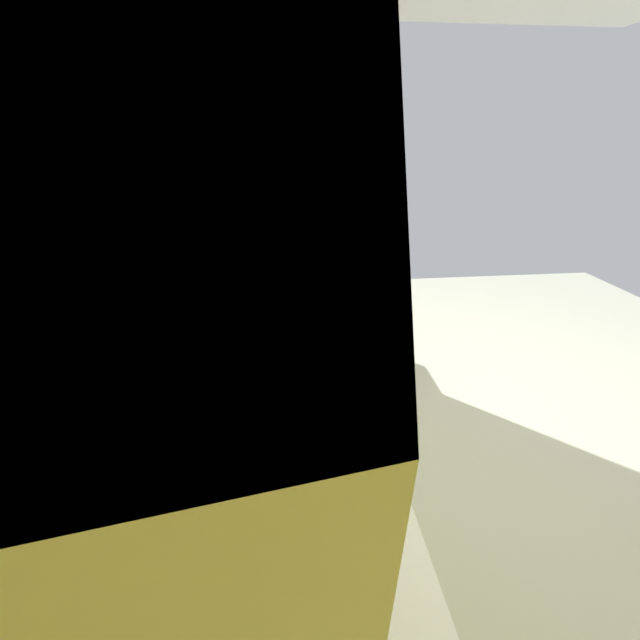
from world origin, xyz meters
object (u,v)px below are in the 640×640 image
object	(u,v)px
bowl	(303,364)
oven_range	(288,303)
kettle	(316,479)
microwave	(285,278)

from	to	relation	value
bowl	oven_range	bearing A→B (deg)	1.83
bowl	kettle	distance (m)	0.66
kettle	bowl	bearing A→B (deg)	0.00
oven_range	microwave	world-z (taller)	microwave
oven_range	microwave	bearing A→B (deg)	179.18
oven_range	kettle	size ratio (longest dim) A/B	5.73
microwave	kettle	size ratio (longest dim) A/B	2.39
oven_range	kettle	distance (m)	2.40
microwave	kettle	world-z (taller)	microwave
oven_range	kettle	bearing A→B (deg)	-178.68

